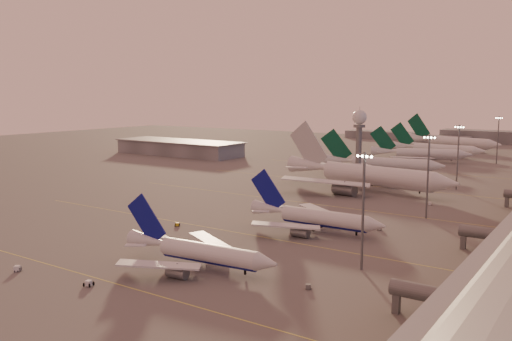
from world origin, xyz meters
The scene contains 25 objects.
ground centered at (0.00, 0.00, 0.00)m, with size 700.00×700.00×0.00m, color #595656.
taxiway_markings centered at (30.00, 56.00, 0.01)m, with size 180.00×185.25×0.02m.
hangar centered at (-120.00, 140.00, 4.32)m, with size 82.00×27.00×8.50m.
radar_tower centered at (5.00, 120.00, 20.95)m, with size 6.40×6.40×31.10m.
mast_a centered at (58.00, 0.00, 13.74)m, with size 3.60×0.56×25.00m.
mast_b centered at (55.00, 55.00, 13.74)m, with size 3.60×0.56×25.00m.
mast_c centered at (50.00, 110.00, 13.74)m, with size 3.60×0.56×25.00m.
mast_d centered at (48.00, 200.00, 13.74)m, with size 3.60×0.56×25.00m.
distant_horizon centered at (2.62, 325.14, 3.89)m, with size 165.00×37.50×9.00m.
narrowbody_near centered at (29.10, -18.64, 3.00)m, with size 37.95×30.19×14.83m.
narrowbody_mid centered at (34.70, 23.04, 3.18)m, with size 40.24×32.14×15.73m.
widebody_white centered at (21.98, 88.91, 4.45)m, with size 72.73×57.91×25.66m.
greentail_a centered at (11.68, 131.44, 3.62)m, with size 55.54×44.35×20.49m.
greentail_b centered at (12.30, 186.39, 3.41)m, with size 51.37×40.84×19.30m.
greentail_c centered at (13.00, 214.05, 3.49)m, with size 54.46×43.97×19.78m.
greentail_d centered at (10.94, 256.15, 4.14)m, with size 63.65×50.85×23.45m.
gsv_truck_a centered at (-0.72, -41.22, 1.26)m, with size 6.21×5.37×2.46m.
gsv_tug_near centered at (18.34, -38.84, 0.53)m, with size 2.97×3.99×1.02m.
gsv_catering_a centered at (54.47, -16.47, 1.89)m, with size 5.04×3.76×3.78m.
gsv_tug_mid centered at (0.23, 6.26, 0.47)m, with size 3.38×3.68×0.90m.
gsv_truck_b centered at (49.19, 33.75, 1.14)m, with size 5.89×3.80×2.24m.
gsv_truck_c centered at (-6.76, 60.71, 1.28)m, with size 6.61×4.40×2.51m.
gsv_catering_b centered at (50.56, 74.82, 2.01)m, with size 5.33×3.49×4.03m.
gsv_tug_far centered at (10.79, 109.66, 0.50)m, with size 3.15×3.92×0.97m.
gsv_truck_d centered at (-16.98, 130.37, 1.06)m, with size 2.03×5.16×2.07m.
Camera 1 is at (101.34, -103.75, 36.97)m, focal length 38.00 mm.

